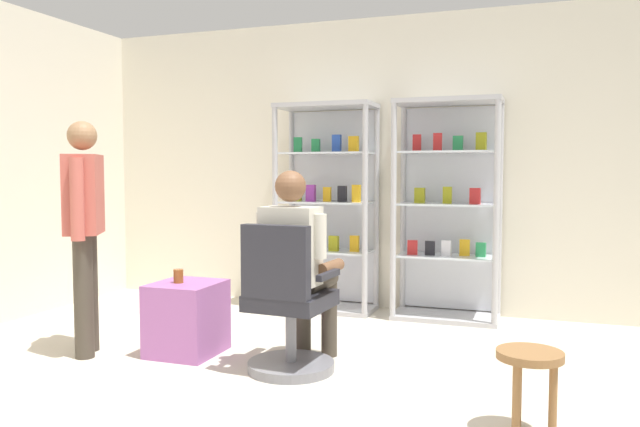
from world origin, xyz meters
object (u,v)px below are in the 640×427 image
display_cabinet_right (448,208)px  storage_crate (187,318)px  office_chair (287,312)px  display_cabinet_left (328,206)px  standing_customer (84,222)px  wooden_stool (530,368)px  tea_glass (178,276)px  seated_shopkeeper (298,259)px

display_cabinet_right → storage_crate: display_cabinet_right is taller
office_chair → display_cabinet_left: bearing=100.9°
standing_customer → display_cabinet_right: bearing=41.4°
display_cabinet_left → storage_crate: size_ratio=3.76×
office_chair → wooden_stool: size_ratio=2.31×
display_cabinet_right → tea_glass: bearing=-132.8°
display_cabinet_right → seated_shopkeeper: bearing=-112.9°
display_cabinet_left → office_chair: bearing=-79.1°
office_chair → standing_customer: size_ratio=0.59×
office_chair → wooden_stool: (1.47, -0.47, -0.06)m
display_cabinet_left → wooden_stool: size_ratio=4.57×
wooden_stool → seated_shopkeeper: bearing=156.5°
seated_shopkeeper → storage_crate: bearing=179.9°
display_cabinet_left → seated_shopkeeper: (0.37, -1.72, -0.25)m
storage_crate → tea_glass: (-0.05, -0.03, 0.30)m
wooden_stool → display_cabinet_left: bearing=127.9°
display_cabinet_left → storage_crate: 1.92m
office_chair → seated_shopkeeper: 0.36m
display_cabinet_left → seated_shopkeeper: 1.78m
display_cabinet_left → wooden_stool: 3.05m
display_cabinet_left → seated_shopkeeper: size_ratio=1.47×
seated_shopkeeper → wooden_stool: size_ratio=3.11×
standing_customer → seated_shopkeeper: bearing=9.1°
display_cabinet_right → office_chair: (-0.74, -1.88, -0.57)m
office_chair → wooden_stool: bearing=-17.8°
display_cabinet_left → display_cabinet_right: bearing=0.1°
display_cabinet_left → storage_crate: display_cabinet_left is taller
office_chair → display_cabinet_right: bearing=68.6°
seated_shopkeeper → storage_crate: size_ratio=2.55×
display_cabinet_right → seated_shopkeeper: (-0.73, -1.72, -0.25)m
standing_customer → wooden_stool: bearing=-7.6°
wooden_stool → storage_crate: bearing=164.6°
standing_customer → wooden_stool: (2.96, -0.39, -0.60)m
office_chair → seated_shopkeeper: bearing=86.0°
display_cabinet_right → tea_glass: 2.41m
display_cabinet_right → wooden_stool: (0.73, -2.35, -0.63)m
display_cabinet_right → wooden_stool: size_ratio=4.57×
display_cabinet_left → office_chair: display_cabinet_left is taller
office_chair → tea_glass: size_ratio=10.07×
display_cabinet_left → seated_shopkeeper: bearing=-77.8°
wooden_stool → standing_customer: bearing=172.4°
display_cabinet_left → storage_crate: bearing=-105.3°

